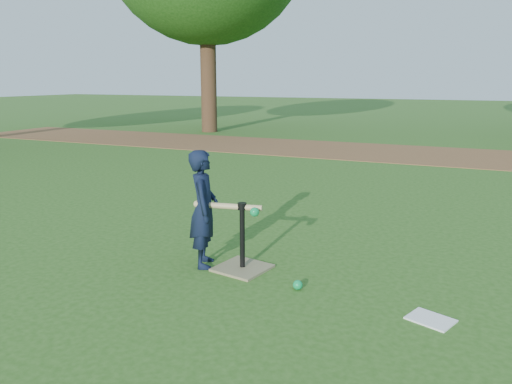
% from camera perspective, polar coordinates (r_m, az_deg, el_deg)
% --- Properties ---
extents(ground, '(80.00, 80.00, 0.00)m').
position_cam_1_polar(ground, '(4.93, -0.91, -7.02)').
color(ground, '#285116').
rests_on(ground, ground).
extents(dirt_strip, '(24.00, 3.00, 0.01)m').
position_cam_1_polar(dirt_strip, '(11.99, 14.36, 4.41)').
color(dirt_strip, brown).
rests_on(dirt_strip, ground).
extents(child, '(0.39, 0.46, 1.07)m').
position_cam_1_polar(child, '(4.50, -6.00, -1.92)').
color(child, black).
rests_on(child, ground).
extents(wiffle_ball_ground, '(0.08, 0.08, 0.08)m').
position_cam_1_polar(wiffle_ball_ground, '(4.13, 4.79, -10.54)').
color(wiffle_ball_ground, '#0C8E47').
rests_on(wiffle_ball_ground, ground).
extents(clipboard, '(0.36, 0.32, 0.01)m').
position_cam_1_polar(clipboard, '(3.85, 19.34, -13.58)').
color(clipboard, white).
rests_on(clipboard, ground).
extents(batting_tee, '(0.50, 0.50, 0.61)m').
position_cam_1_polar(batting_tee, '(4.50, -1.56, -7.49)').
color(batting_tee, '#847854').
rests_on(batting_tee, ground).
extents(swing_action, '(0.64, 0.16, 0.09)m').
position_cam_1_polar(swing_action, '(4.38, -2.92, -1.75)').
color(swing_action, tan).
rests_on(swing_action, ground).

